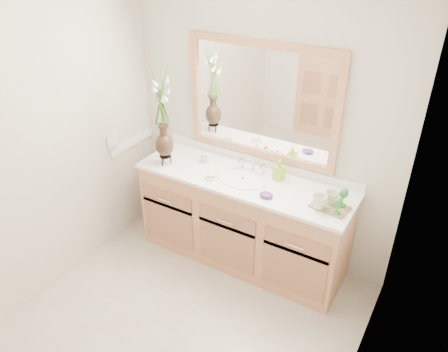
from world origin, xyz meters
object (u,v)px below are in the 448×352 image
Objects in this scene: tumbler at (204,158)px; flower_vase at (162,108)px; soap_bottle at (279,170)px; tray at (330,207)px.

flower_vase is at bearing -145.08° from tumbler.
soap_bottle is at bearing 15.44° from flower_vase.
soap_bottle is 0.59× the size of tray.
flower_vase reaches higher than tumbler.
soap_bottle reaches higher than tray.
tray is (0.50, -0.19, -0.07)m from soap_bottle.
tumbler is (0.28, 0.19, -0.47)m from flower_vase.
soap_bottle is (0.95, 0.26, -0.43)m from flower_vase.
flower_vase is 0.58m from tumbler.
flower_vase is 9.09× the size of tumbler.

